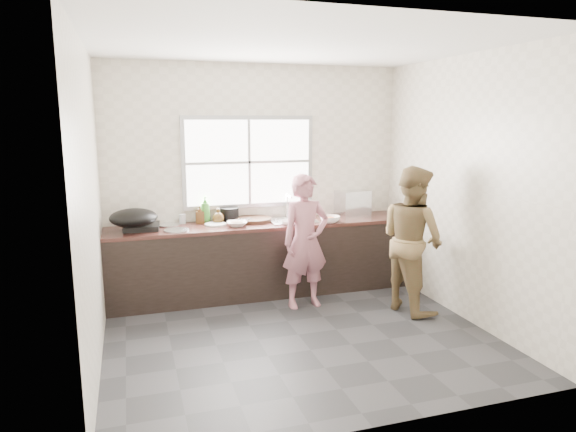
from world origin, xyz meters
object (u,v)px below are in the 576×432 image
object	(u,v)px
cutting_board	(253,220)
glass_jar	(182,219)
plate_food	(216,224)
bottle_brown_tall	(200,215)
pot_lid_left	(177,230)
dish_rack	(352,202)
bowl_held	(289,222)
bottle_green	(205,209)
woman	(305,246)
black_pot	(230,214)
burner	(142,227)
bottle_brown_short	(218,216)
wok	(134,218)
person_side	(412,239)
bowl_crabs	(330,220)
bowl_mince	(237,224)
pot_lid_right	(169,225)

from	to	relation	value
cutting_board	glass_jar	xyz separation A→B (m)	(-0.82, 0.12, 0.03)
plate_food	bottle_brown_tall	world-z (taller)	bottle_brown_tall
plate_food	pot_lid_left	xyz separation A→B (m)	(-0.45, -0.17, -0.00)
dish_rack	bowl_held	bearing A→B (deg)	-167.29
bottle_green	bottle_brown_tall	xyz separation A→B (m)	(-0.07, -0.05, -0.06)
woman	plate_food	world-z (taller)	woman
black_pot	burner	xyz separation A→B (m)	(-1.02, -0.18, -0.05)
bottle_brown_short	burner	bearing A→B (deg)	-174.94
cutting_board	wok	world-z (taller)	wok
woman	burner	distance (m)	1.82
bottle_brown_tall	person_side	bearing A→B (deg)	-29.36
bowl_crabs	dish_rack	distance (m)	0.66
wok	pot_lid_left	distance (m)	0.47
bowl_held	bottle_brown_tall	size ratio (longest dim) A/B	1.11
bowl_mince	bowl_held	bearing A→B (deg)	-9.34
glass_jar	wok	world-z (taller)	wok
pot_lid_left	bowl_held	bearing A→B (deg)	-2.78
bowl_mince	black_pot	xyz separation A→B (m)	(-0.02, 0.34, 0.05)
bottle_brown_short	bowl_crabs	bearing A→B (deg)	-14.69
bowl_mince	bottle_brown_short	distance (m)	0.30
bottle_green	black_pot	bearing A→B (deg)	0.00
black_pot	burner	bearing A→B (deg)	-169.79
cutting_board	plate_food	xyz separation A→B (m)	(-0.47, -0.09, -0.01)
woman	cutting_board	size ratio (longest dim) A/B	3.21
glass_jar	bowl_crabs	bearing A→B (deg)	-14.72
woman	plate_food	distance (m)	1.08
bowl_held	pot_lid_right	bearing A→B (deg)	163.52
black_pot	bottle_brown_short	world-z (taller)	bottle_brown_short
burner	dish_rack	size ratio (longest dim) A/B	0.93
person_side	bottle_green	distance (m)	2.39
plate_food	wok	world-z (taller)	wok
woman	bowl_crabs	distance (m)	0.59
woman	bowl_held	xyz separation A→B (m)	(-0.08, 0.35, 0.20)
pot_lid_left	pot_lid_right	size ratio (longest dim) A/B	1.02
plate_food	bottle_green	xyz separation A→B (m)	(-0.08, 0.21, 0.15)
plate_food	pot_lid_left	size ratio (longest dim) A/B	0.90
bowl_held	plate_food	xyz separation A→B (m)	(-0.81, 0.23, -0.02)
bottle_green	wok	distance (m)	0.86
plate_food	burner	distance (m)	0.81
cutting_board	woman	bearing A→B (deg)	-57.58
black_pot	cutting_board	bearing A→B (deg)	-25.10
pot_lid_left	bowl_mince	bearing A→B (deg)	2.96
bowl_mince	pot_lid_right	bearing A→B (deg)	158.13
cutting_board	bottle_brown_short	world-z (taller)	bottle_brown_short
burner	bottle_brown_tall	bearing A→B (deg)	11.85
bottle_brown_tall	bowl_crabs	bearing A→B (deg)	-14.98
glass_jar	wok	bearing A→B (deg)	-151.70
wok	dish_rack	xyz separation A→B (m)	(2.70, 0.28, -0.01)
bottle_green	burner	distance (m)	0.76
plate_food	pot_lid_right	xyz separation A→B (m)	(-0.51, 0.16, -0.00)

